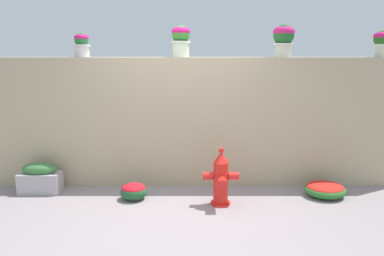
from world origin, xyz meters
TOP-DOWN VIEW (x-y plane):
  - ground_plane at (0.00, 0.00)m, footprint 24.00×24.00m
  - stone_wall at (0.00, 1.26)m, footprint 6.75×0.41m
  - potted_plant_1 at (-1.46, 1.23)m, footprint 0.25×0.25m
  - potted_plant_2 at (0.01, 1.28)m, footprint 0.29×0.29m
  - potted_plant_3 at (1.54, 1.29)m, footprint 0.32×0.32m
  - potted_plant_4 at (3.01, 1.27)m, footprint 0.26×0.26m
  - fire_hydrant at (0.57, 0.38)m, footprint 0.49×0.39m
  - flower_bush_left at (2.10, 0.67)m, footprint 0.59×0.53m
  - flower_bush_right at (-0.65, 0.56)m, footprint 0.38×0.34m
  - planter_box at (-2.08, 0.81)m, footprint 0.60×0.28m

SIDE VIEW (x-z plane):
  - ground_plane at x=0.00m, z-range 0.00..0.00m
  - flower_bush_left at x=2.10m, z-range 0.00..0.21m
  - flower_bush_right at x=-0.65m, z-range 0.00..0.25m
  - planter_box at x=-2.08m, z-range -0.01..0.44m
  - fire_hydrant at x=0.57m, z-range -0.04..0.76m
  - stone_wall at x=0.00m, z-range 0.00..1.97m
  - potted_plant_1 at x=-1.46m, z-range 1.99..2.34m
  - potted_plant_4 at x=3.01m, z-range 2.02..2.41m
  - potted_plant_2 at x=0.01m, z-range 2.01..2.48m
  - potted_plant_3 at x=1.54m, z-range 2.02..2.50m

